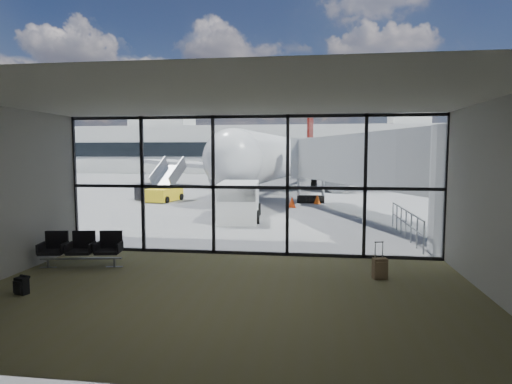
% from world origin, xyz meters
% --- Properties ---
extents(ground, '(220.00, 220.00, 0.00)m').
position_xyz_m(ground, '(0.00, 40.00, 0.00)').
color(ground, slate).
rests_on(ground, ground).
extents(lounge_shell, '(12.02, 8.01, 4.51)m').
position_xyz_m(lounge_shell, '(0.00, -4.80, 2.65)').
color(lounge_shell, '#696642').
rests_on(lounge_shell, ground).
extents(glass_curtain_wall, '(12.10, 0.12, 4.50)m').
position_xyz_m(glass_curtain_wall, '(0.00, 0.00, 2.25)').
color(glass_curtain_wall, white).
rests_on(glass_curtain_wall, ground).
extents(jet_bridge, '(8.00, 16.50, 4.33)m').
position_xyz_m(jet_bridge, '(4.90, 7.07, 2.76)').
color(jet_bridge, '#ABAEB1').
rests_on(jet_bridge, ground).
extents(apron_railing, '(0.06, 5.46, 1.11)m').
position_xyz_m(apron_railing, '(5.60, 3.50, 0.72)').
color(apron_railing, gray).
rests_on(apron_railing, ground).
extents(far_terminal, '(80.00, 12.20, 11.00)m').
position_xyz_m(far_terminal, '(-0.59, 61.97, 4.21)').
color(far_terminal, '#ADADA8').
rests_on(far_terminal, ground).
extents(tree_0, '(4.95, 4.95, 7.12)m').
position_xyz_m(tree_0, '(-45.00, 72.00, 4.63)').
color(tree_0, '#382619').
rests_on(tree_0, ground).
extents(tree_1, '(5.61, 5.61, 8.07)m').
position_xyz_m(tree_1, '(-39.00, 72.00, 5.25)').
color(tree_1, '#382619').
rests_on(tree_1, ground).
extents(tree_2, '(6.27, 6.27, 9.03)m').
position_xyz_m(tree_2, '(-33.00, 72.00, 5.88)').
color(tree_2, '#382619').
rests_on(tree_2, ground).
extents(tree_3, '(4.95, 4.95, 7.12)m').
position_xyz_m(tree_3, '(-27.00, 72.00, 4.63)').
color(tree_3, '#382619').
rests_on(tree_3, ground).
extents(tree_4, '(5.61, 5.61, 8.07)m').
position_xyz_m(tree_4, '(-21.00, 72.00, 5.25)').
color(tree_4, '#382619').
rests_on(tree_4, ground).
extents(tree_5, '(6.27, 6.27, 9.03)m').
position_xyz_m(tree_5, '(-15.00, 72.00, 5.88)').
color(tree_5, '#382619').
rests_on(tree_5, ground).
extents(seating_row, '(2.30, 1.00, 1.02)m').
position_xyz_m(seating_row, '(-4.63, -2.06, 0.57)').
color(seating_row, gray).
rests_on(seating_row, ground).
extents(backpack, '(0.34, 0.33, 0.44)m').
position_xyz_m(backpack, '(-4.71, -4.61, 0.21)').
color(backpack, black).
rests_on(backpack, ground).
extents(suitcase, '(0.40, 0.32, 0.98)m').
position_xyz_m(suitcase, '(3.75, -2.28, 0.30)').
color(suitcase, brown).
rests_on(suitcase, ground).
extents(airliner, '(31.61, 36.80, 9.51)m').
position_xyz_m(airliner, '(-0.48, 27.40, 2.90)').
color(airliner, silver).
rests_on(airliner, ground).
extents(service_van, '(2.43, 4.45, 1.86)m').
position_xyz_m(service_van, '(-1.62, 7.29, 0.96)').
color(service_van, silver).
rests_on(service_van, ground).
extents(belt_loader, '(2.16, 4.42, 1.95)m').
position_xyz_m(belt_loader, '(-9.33, 16.50, 0.66)').
color(belt_loader, black).
rests_on(belt_loader, ground).
extents(mobile_stairs, '(2.27, 3.71, 2.46)m').
position_xyz_m(mobile_stairs, '(-8.25, 14.94, 0.59)').
color(mobile_stairs, yellow).
rests_on(mobile_stairs, ground).
extents(traffic_cone_b, '(0.46, 0.46, 0.66)m').
position_xyz_m(traffic_cone_b, '(2.33, 14.63, 0.31)').
color(traffic_cone_b, '#D2480B').
rests_on(traffic_cone_b, ground).
extents(traffic_cone_c, '(0.48, 0.48, 0.68)m').
position_xyz_m(traffic_cone_c, '(0.77, 12.50, 0.33)').
color(traffic_cone_c, '#FF440D').
rests_on(traffic_cone_c, ground).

